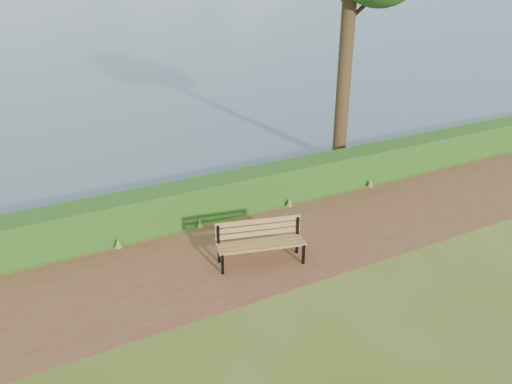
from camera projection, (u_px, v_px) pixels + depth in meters
ground at (277, 254)px, 11.67m from camera, size 140.00×140.00×0.00m
path at (271, 248)px, 11.91m from camera, size 40.00×3.40×0.01m
hedge at (229, 194)px, 13.55m from camera, size 32.00×0.85×1.00m
bench at (260, 239)px, 11.17m from camera, size 2.05×1.06×0.99m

